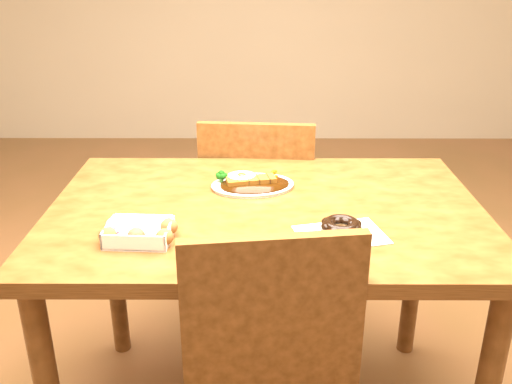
{
  "coord_description": "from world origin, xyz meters",
  "views": [
    {
      "loc": [
        -0.02,
        -1.44,
        1.4
      ],
      "look_at": [
        -0.03,
        -0.04,
        0.81
      ],
      "focal_mm": 40.0,
      "sensor_mm": 36.0,
      "label": 1
    }
  ],
  "objects_px": {
    "katsu_curry_plate": "(251,183)",
    "pon_de_ring": "(341,228)",
    "chair_far": "(259,213)",
    "donut_box": "(139,232)",
    "table": "(266,238)"
  },
  "relations": [
    {
      "from": "chair_far",
      "to": "pon_de_ring",
      "type": "relative_size",
      "value": 3.58
    },
    {
      "from": "chair_far",
      "to": "donut_box",
      "type": "bearing_deg",
      "value": 72.71
    },
    {
      "from": "table",
      "to": "chair_far",
      "type": "relative_size",
      "value": 1.38
    },
    {
      "from": "chair_far",
      "to": "katsu_curry_plate",
      "type": "height_order",
      "value": "chair_far"
    },
    {
      "from": "donut_box",
      "to": "chair_far",
      "type": "bearing_deg",
      "value": 68.27
    },
    {
      "from": "katsu_curry_plate",
      "to": "pon_de_ring",
      "type": "bearing_deg",
      "value": -54.2
    },
    {
      "from": "pon_de_ring",
      "to": "katsu_curry_plate",
      "type": "bearing_deg",
      "value": 125.8
    },
    {
      "from": "chair_far",
      "to": "katsu_curry_plate",
      "type": "relative_size",
      "value": 3.28
    },
    {
      "from": "table",
      "to": "katsu_curry_plate",
      "type": "distance_m",
      "value": 0.19
    },
    {
      "from": "chair_far",
      "to": "katsu_curry_plate",
      "type": "bearing_deg",
      "value": 91.08
    },
    {
      "from": "donut_box",
      "to": "pon_de_ring",
      "type": "xyz_separation_m",
      "value": [
        0.5,
        0.03,
        -0.0
      ]
    },
    {
      "from": "chair_far",
      "to": "pon_de_ring",
      "type": "distance_m",
      "value": 0.79
    },
    {
      "from": "table",
      "to": "donut_box",
      "type": "distance_m",
      "value": 0.39
    },
    {
      "from": "donut_box",
      "to": "katsu_curry_plate",
      "type": "bearing_deg",
      "value": 51.69
    },
    {
      "from": "table",
      "to": "donut_box",
      "type": "xyz_separation_m",
      "value": [
        -0.31,
        -0.2,
        0.12
      ]
    }
  ]
}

